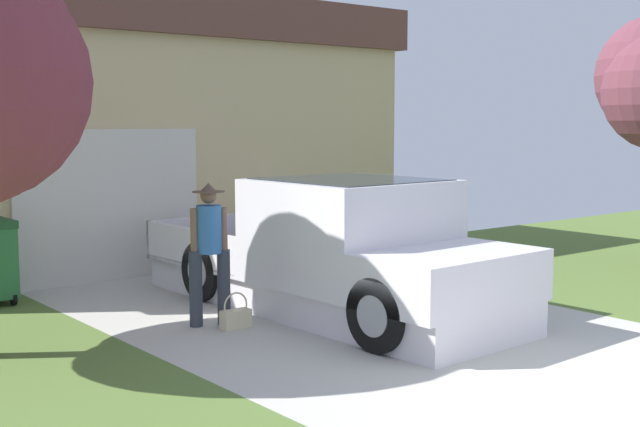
{
  "coord_description": "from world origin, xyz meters",
  "views": [
    {
      "loc": [
        -6.49,
        -3.08,
        2.4
      ],
      "look_at": [
        -0.28,
        4.65,
        1.3
      ],
      "focal_mm": 46.67,
      "sensor_mm": 36.0,
      "label": 1
    }
  ],
  "objects_px": {
    "person_with_hat": "(209,248)",
    "house_with_garage": "(80,128)",
    "pickup_truck": "(345,255)",
    "handbag": "(236,317)"
  },
  "relations": [
    {
      "from": "pickup_truck",
      "to": "house_with_garage",
      "type": "height_order",
      "value": "house_with_garage"
    },
    {
      "from": "pickup_truck",
      "to": "person_with_hat",
      "type": "xyz_separation_m",
      "value": [
        -1.63,
        0.55,
        0.18
      ]
    },
    {
      "from": "pickup_truck",
      "to": "person_with_hat",
      "type": "bearing_deg",
      "value": -20.58
    },
    {
      "from": "handbag",
      "to": "house_with_garage",
      "type": "bearing_deg",
      "value": 80.77
    },
    {
      "from": "house_with_garage",
      "to": "handbag",
      "type": "bearing_deg",
      "value": -99.23
    },
    {
      "from": "person_with_hat",
      "to": "house_with_garage",
      "type": "height_order",
      "value": "house_with_garage"
    },
    {
      "from": "pickup_truck",
      "to": "handbag",
      "type": "relative_size",
      "value": 12.96
    },
    {
      "from": "person_with_hat",
      "to": "handbag",
      "type": "bearing_deg",
      "value": -45.51
    },
    {
      "from": "pickup_truck",
      "to": "person_with_hat",
      "type": "height_order",
      "value": "pickup_truck"
    },
    {
      "from": "person_with_hat",
      "to": "house_with_garage",
      "type": "bearing_deg",
      "value": 98.54
    }
  ]
}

